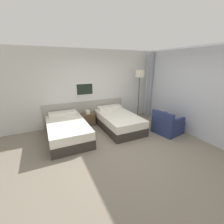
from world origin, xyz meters
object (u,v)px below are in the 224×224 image
(nightstand, at_px, (88,119))
(armchair, at_px, (167,125))
(floor_lamp, at_px, (140,78))
(bed_near_window, at_px, (118,121))
(bed_near_door, at_px, (67,130))

(nightstand, bearing_deg, armchair, -39.39)
(floor_lamp, bearing_deg, nightstand, 173.77)
(bed_near_window, height_order, nightstand, bed_near_window)
(floor_lamp, bearing_deg, bed_near_door, -170.01)
(floor_lamp, xyz_separation_m, armchair, (0.09, -1.54, -1.40))
(bed_near_door, xyz_separation_m, bed_near_window, (1.75, 0.00, 0.00))
(bed_near_door, distance_m, armchair, 3.20)
(bed_near_door, relative_size, bed_near_window, 1.00)
(bed_near_window, bearing_deg, armchair, -38.67)
(bed_near_door, bearing_deg, bed_near_window, 0.00)
(bed_near_window, xyz_separation_m, floor_lamp, (1.19, 0.52, 1.40))
(nightstand, bearing_deg, bed_near_door, -139.59)
(bed_near_door, height_order, bed_near_window, same)
(bed_near_door, distance_m, floor_lamp, 3.30)
(nightstand, distance_m, armchair, 2.79)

